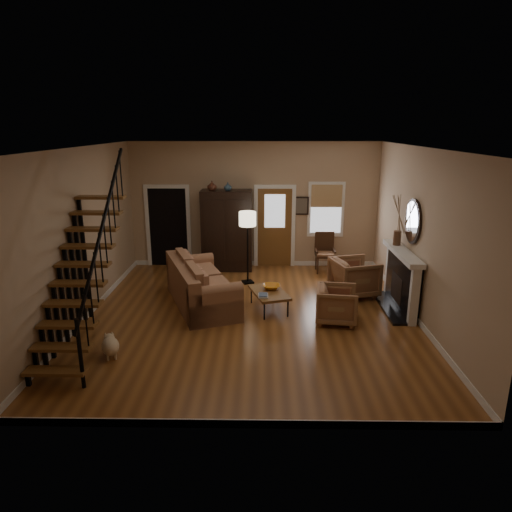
{
  "coord_description": "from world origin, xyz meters",
  "views": [
    {
      "loc": [
        0.23,
        -8.43,
        3.69
      ],
      "look_at": [
        0.1,
        0.4,
        1.15
      ],
      "focal_mm": 32.0,
      "sensor_mm": 36.0,
      "label": 1
    }
  ],
  "objects_px": {
    "armoire": "(227,230)",
    "coffee_table": "(269,300)",
    "armchair_left": "(337,304)",
    "floor_lamp": "(248,248)",
    "side_chair": "(325,253)",
    "armchair_right": "(354,277)",
    "sofa": "(202,284)"
  },
  "relations": [
    {
      "from": "coffee_table",
      "to": "armchair_right",
      "type": "bearing_deg",
      "value": 24.26
    },
    {
      "from": "coffee_table",
      "to": "floor_lamp",
      "type": "distance_m",
      "value": 1.87
    },
    {
      "from": "armchair_right",
      "to": "sofa",
      "type": "bearing_deg",
      "value": 84.16
    },
    {
      "from": "armoire",
      "to": "coffee_table",
      "type": "bearing_deg",
      "value": -68.98
    },
    {
      "from": "armoire",
      "to": "coffee_table",
      "type": "xyz_separation_m",
      "value": [
        1.07,
        -2.78,
        -0.85
      ]
    },
    {
      "from": "armoire",
      "to": "armchair_right",
      "type": "relative_size",
      "value": 2.25
    },
    {
      "from": "floor_lamp",
      "to": "armchair_left",
      "type": "bearing_deg",
      "value": -51.42
    },
    {
      "from": "armchair_left",
      "to": "side_chair",
      "type": "relative_size",
      "value": 0.77
    },
    {
      "from": "armchair_right",
      "to": "floor_lamp",
      "type": "xyz_separation_m",
      "value": [
        -2.41,
        0.81,
        0.45
      ]
    },
    {
      "from": "armchair_left",
      "to": "floor_lamp",
      "type": "distance_m",
      "value": 2.92
    },
    {
      "from": "armchair_left",
      "to": "coffee_table",
      "type": "bearing_deg",
      "value": 73.61
    },
    {
      "from": "armchair_left",
      "to": "armchair_right",
      "type": "height_order",
      "value": "armchair_right"
    },
    {
      "from": "floor_lamp",
      "to": "side_chair",
      "type": "xyz_separation_m",
      "value": [
        1.97,
        0.91,
        -0.37
      ]
    },
    {
      "from": "coffee_table",
      "to": "floor_lamp",
      "type": "xyz_separation_m",
      "value": [
        -0.49,
        1.67,
        0.67
      ]
    },
    {
      "from": "sofa",
      "to": "armchair_left",
      "type": "bearing_deg",
      "value": -38.52
    },
    {
      "from": "sofa",
      "to": "coffee_table",
      "type": "height_order",
      "value": "sofa"
    },
    {
      "from": "sofa",
      "to": "side_chair",
      "type": "distance_m",
      "value": 3.7
    },
    {
      "from": "coffee_table",
      "to": "sofa",
      "type": "bearing_deg",
      "value": 168.84
    },
    {
      "from": "floor_lamp",
      "to": "side_chair",
      "type": "relative_size",
      "value": 1.72
    },
    {
      "from": "armoire",
      "to": "floor_lamp",
      "type": "bearing_deg",
      "value": -62.62
    },
    {
      "from": "sofa",
      "to": "armchair_left",
      "type": "xyz_separation_m",
      "value": [
        2.72,
        -0.86,
        -0.1
      ]
    },
    {
      "from": "armoire",
      "to": "floor_lamp",
      "type": "relative_size",
      "value": 1.2
    },
    {
      "from": "sofa",
      "to": "side_chair",
      "type": "bearing_deg",
      "value": 17.37
    },
    {
      "from": "sofa",
      "to": "armchair_left",
      "type": "height_order",
      "value": "sofa"
    },
    {
      "from": "side_chair",
      "to": "floor_lamp",
      "type": "bearing_deg",
      "value": -155.21
    },
    {
      "from": "armoire",
      "to": "armchair_right",
      "type": "height_order",
      "value": "armoire"
    },
    {
      "from": "sofa",
      "to": "floor_lamp",
      "type": "bearing_deg",
      "value": 35.15
    },
    {
      "from": "sofa",
      "to": "floor_lamp",
      "type": "xyz_separation_m",
      "value": [
        0.93,
        1.39,
        0.42
      ]
    },
    {
      "from": "armchair_right",
      "to": "side_chair",
      "type": "relative_size",
      "value": 0.92
    },
    {
      "from": "floor_lamp",
      "to": "side_chair",
      "type": "bearing_deg",
      "value": 24.79
    },
    {
      "from": "coffee_table",
      "to": "side_chair",
      "type": "relative_size",
      "value": 1.04
    },
    {
      "from": "armchair_right",
      "to": "side_chair",
      "type": "height_order",
      "value": "side_chair"
    }
  ]
}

